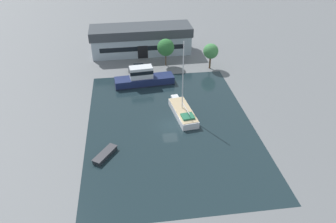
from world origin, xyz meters
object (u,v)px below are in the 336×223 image
at_px(quay_tree_by_water, 211,51).
at_px(small_dinghy, 105,154).
at_px(parked_car, 138,68).
at_px(sailboat_moored, 183,112).
at_px(motor_cruiser, 143,78).
at_px(warehouse_building, 141,40).
at_px(quay_tree_near_building, 166,47).

distance_m(quay_tree_by_water, small_dinghy, 35.70).
xyz_separation_m(quay_tree_by_water, parked_car, (-16.04, 0.12, -3.18)).
relative_size(quay_tree_by_water, sailboat_moored, 0.43).
distance_m(quay_tree_by_water, motor_cruiser, 16.51).
distance_m(warehouse_building, motor_cruiser, 16.99).
bearing_deg(quay_tree_by_water, parked_car, 179.56).
distance_m(warehouse_building, sailboat_moored, 29.89).
xyz_separation_m(warehouse_building, small_dinghy, (-7.89, -38.67, -2.96)).
xyz_separation_m(quay_tree_near_building, quay_tree_by_water, (9.58, -2.83, -0.27)).
height_order(warehouse_building, quay_tree_near_building, warehouse_building).
distance_m(sailboat_moored, small_dinghy, 16.20).
xyz_separation_m(warehouse_building, sailboat_moored, (5.32, -29.30, -2.59)).
height_order(sailboat_moored, small_dinghy, sailboat_moored).
bearing_deg(warehouse_building, motor_cruiser, -93.53).
height_order(quay_tree_by_water, parked_car, quay_tree_by_water).
bearing_deg(warehouse_building, quay_tree_near_building, -60.24).
bearing_deg(motor_cruiser, small_dinghy, 156.40).
relative_size(warehouse_building, quay_tree_near_building, 3.91).
bearing_deg(quay_tree_near_building, sailboat_moored, -89.07).
bearing_deg(quay_tree_near_building, warehouse_building, 120.91).
bearing_deg(motor_cruiser, sailboat_moored, -159.48).
distance_m(parked_car, small_dinghy, 28.37).
distance_m(parked_car, sailboat_moored, 19.49).
bearing_deg(warehouse_building, parked_car, -98.79).
xyz_separation_m(quay_tree_near_building, motor_cruiser, (-5.68, -8.55, -2.90)).
distance_m(quay_tree_near_building, quay_tree_by_water, 9.99).
distance_m(motor_cruiser, small_dinghy, 22.98).
relative_size(warehouse_building, small_dinghy, 5.40).
distance_m(quay_tree_by_water, sailboat_moored, 20.63).
distance_m(sailboat_moored, motor_cruiser, 13.82).
relative_size(quay_tree_near_building, sailboat_moored, 0.47).
relative_size(quay_tree_by_water, parked_car, 1.37).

